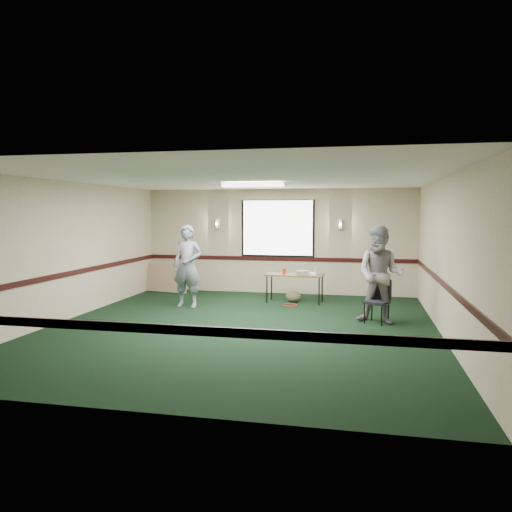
% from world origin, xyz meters
% --- Properties ---
extents(ground, '(8.00, 8.00, 0.00)m').
position_xyz_m(ground, '(0.00, 0.00, 0.00)').
color(ground, black).
rests_on(ground, ground).
extents(room_shell, '(8.00, 8.02, 8.00)m').
position_xyz_m(room_shell, '(0.00, 2.12, 1.58)').
color(room_shell, tan).
rests_on(room_shell, ground).
extents(folding_table, '(1.37, 0.64, 0.66)m').
position_xyz_m(folding_table, '(0.62, 2.72, 0.62)').
color(folding_table, '#513617').
rests_on(folding_table, ground).
extents(projector, '(0.33, 0.30, 0.09)m').
position_xyz_m(projector, '(0.79, 2.71, 0.71)').
color(projector, gray).
rests_on(projector, folding_table).
extents(game_console, '(0.21, 0.18, 0.05)m').
position_xyz_m(game_console, '(1.01, 2.78, 0.69)').
color(game_console, white).
rests_on(game_console, folding_table).
extents(red_cup, '(0.09, 0.09, 0.13)m').
position_xyz_m(red_cup, '(0.37, 2.73, 0.73)').
color(red_cup, red).
rests_on(red_cup, folding_table).
extents(water_bottle, '(0.06, 0.06, 0.20)m').
position_xyz_m(water_bottle, '(1.12, 2.58, 0.77)').
color(water_bottle, '#84BDD8').
rests_on(water_bottle, folding_table).
extents(duffel_bag, '(0.41, 0.33, 0.26)m').
position_xyz_m(duffel_bag, '(0.59, 2.74, 0.13)').
color(duffel_bag, '#444427').
rests_on(duffel_bag, ground).
extents(cable_coil, '(0.41, 0.41, 0.02)m').
position_xyz_m(cable_coil, '(0.56, 2.34, 0.01)').
color(cable_coil, red).
rests_on(cable_coil, ground).
extents(folded_table, '(1.47, 0.51, 0.75)m').
position_xyz_m(folded_table, '(-3.00, 3.60, 0.37)').
color(folded_table, tan).
rests_on(folded_table, ground).
extents(conference_chair, '(0.54, 0.55, 0.83)m').
position_xyz_m(conference_chair, '(2.47, 0.96, 0.48)').
color(conference_chair, black).
rests_on(conference_chair, ground).
extents(person_left, '(0.69, 0.47, 1.82)m').
position_xyz_m(person_left, '(-1.64, 1.71, 0.91)').
color(person_left, '#3F618A').
rests_on(person_left, ground).
extents(person_right, '(1.04, 0.90, 1.85)m').
position_xyz_m(person_right, '(2.49, 0.90, 0.92)').
color(person_right, '#788BBA').
rests_on(person_right, ground).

